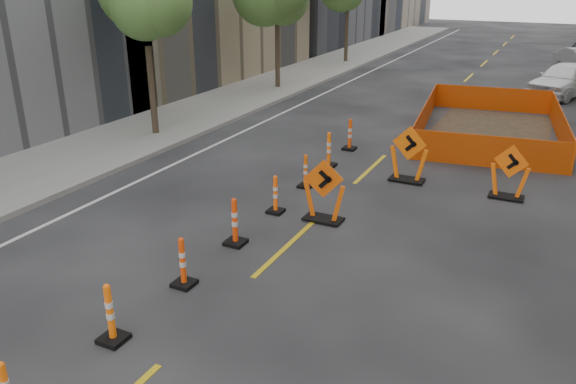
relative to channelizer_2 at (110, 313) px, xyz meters
The scene contains 15 objects.
ground_plane 1.25m from the channelizer_2, 16.79° to the left, with size 140.00×140.00×0.00m, color black.
sidewalk_left 14.66m from the channelizer_2, 122.73° to the left, with size 4.00×90.00×0.15m, color gray.
tree_l_b 13.27m from the channelizer_2, 125.34° to the left, with size 2.80×2.80×5.95m.
channelizer_2 is the anchor object (origin of this frame).
channelizer_3 1.99m from the channelizer_2, 89.98° to the left, with size 0.41×0.41×1.05m, color #E23D09, non-canonical shape.
channelizer_4 3.98m from the channelizer_2, 90.30° to the left, with size 0.44×0.44×1.13m, color #E53A09, non-canonical shape.
channelizer_5 5.97m from the channelizer_2, 90.26° to the left, with size 0.40×0.40×1.01m, color #FF560A, non-canonical shape.
channelizer_6 7.96m from the channelizer_2, 90.66° to the left, with size 0.39×0.39×0.98m, color #D54D09, non-canonical shape.
channelizer_7 9.95m from the channelizer_2, 91.14° to the left, with size 0.44×0.44×1.12m, color #FF5D0A, non-canonical shape.
channelizer_8 11.94m from the channelizer_2, 91.11° to the left, with size 0.43×0.43×1.09m, color #DC3E09, non-canonical shape.
chevron_sign_left 6.18m from the channelizer_2, 78.17° to the left, with size 1.07×0.64×1.60m, color #DB4E09, non-canonical shape.
chevron_sign_center 10.02m from the channelizer_2, 76.25° to the left, with size 1.12×0.67×1.67m, color #EE5F0A, non-canonical shape.
chevron_sign_right 10.92m from the channelizer_2, 61.74° to the left, with size 1.01×0.61×1.52m, color #F55A0A, non-canonical shape.
safety_fence 16.62m from the channelizer_2, 76.68° to the left, with size 4.84×8.23×1.03m, color #FF4D0D, non-canonical shape.
parked_car_near 25.71m from the channelizer_2, 76.31° to the left, with size 1.95×4.85×1.65m, color white.
Camera 1 is at (5.00, -6.06, 5.77)m, focal length 35.00 mm.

